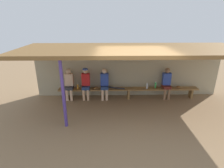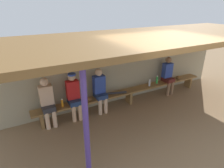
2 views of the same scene
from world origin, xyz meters
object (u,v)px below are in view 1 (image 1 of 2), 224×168
at_px(water_bottle_blue, 147,86).
at_px(bench, 129,90).
at_px(player_near_post, 105,83).
at_px(baseball_glove_worn, 178,87).
at_px(baseball_glove_dark_brown, 96,88).
at_px(player_with_sunglasses, 86,82).
at_px(player_leftmost, 69,83).
at_px(water_bottle_clear, 78,87).
at_px(water_bottle_green, 155,85).
at_px(support_post, 63,95).
at_px(baseball_bat, 115,88).
at_px(player_in_red, 167,82).

bearing_deg(water_bottle_blue, bench, 177.50).
height_order(player_near_post, baseball_glove_worn, player_near_post).
relative_size(player_near_post, baseball_glove_worn, 5.56).
xyz_separation_m(baseball_glove_worn, baseball_glove_dark_brown, (-3.57, -0.03, 0.00)).
bearing_deg(player_near_post, water_bottle_blue, -1.18).
distance_m(player_with_sunglasses, water_bottle_blue, 2.62).
bearing_deg(player_leftmost, water_bottle_blue, -0.65).
distance_m(player_near_post, water_bottle_clear, 1.14).
bearing_deg(bench, baseball_glove_worn, 0.05).
relative_size(water_bottle_green, water_bottle_blue, 1.14).
bearing_deg(water_bottle_blue, baseball_glove_worn, 1.50).
relative_size(support_post, water_bottle_green, 7.89).
xyz_separation_m(support_post, baseball_bat, (1.65, 2.10, -0.61)).
bearing_deg(water_bottle_clear, bench, 0.85).
relative_size(support_post, baseball_bat, 2.59).
relative_size(baseball_glove_dark_brown, baseball_bat, 0.28).
height_order(player_near_post, baseball_glove_dark_brown, player_near_post).
distance_m(bench, player_in_red, 1.66).
distance_m(support_post, player_in_red, 4.42).
bearing_deg(player_in_red, water_bottle_clear, -179.47).
height_order(player_leftmost, water_bottle_green, player_leftmost).
relative_size(support_post, bench, 0.37).
xyz_separation_m(player_with_sunglasses, water_bottle_green, (2.99, 0.03, -0.15)).
distance_m(bench, water_bottle_green, 1.18).
height_order(water_bottle_green, water_bottle_blue, water_bottle_green).
xyz_separation_m(player_in_red, water_bottle_green, (-0.46, 0.03, -0.14)).
height_order(player_in_red, water_bottle_clear, player_in_red).
height_order(player_in_red, baseball_glove_worn, player_in_red).
height_order(player_in_red, player_near_post, same).
bearing_deg(baseball_glove_dark_brown, water_bottle_green, -41.08).
bearing_deg(water_bottle_green, baseball_bat, -178.95).
xyz_separation_m(bench, baseball_glove_dark_brown, (-1.41, -0.03, 0.12)).
height_order(support_post, player_with_sunglasses, support_post).
distance_m(player_near_post, water_bottle_blue, 1.82).
bearing_deg(player_with_sunglasses, player_in_red, -0.01).
xyz_separation_m(player_leftmost, baseball_glove_worn, (4.69, -0.00, -0.22)).
bearing_deg(support_post, water_bottle_blue, 34.27).
xyz_separation_m(player_with_sunglasses, water_bottle_blue, (2.61, -0.04, -0.17)).
distance_m(support_post, baseball_glove_worn, 4.92).
height_order(bench, player_near_post, player_near_post).
bearing_deg(water_bottle_clear, baseball_glove_dark_brown, 0.53).
height_order(player_leftmost, baseball_bat, player_leftmost).
bearing_deg(player_leftmost, player_in_red, 0.00).
relative_size(support_post, player_in_red, 1.65).
bearing_deg(player_leftmost, water_bottle_clear, -5.47).
distance_m(player_in_red, water_bottle_clear, 3.80).
height_order(support_post, water_bottle_clear, support_post).
bearing_deg(baseball_glove_worn, water_bottle_clear, 141.61).
xyz_separation_m(support_post, player_with_sunglasses, (0.42, 2.10, -0.35)).
distance_m(support_post, water_bottle_clear, 2.14).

